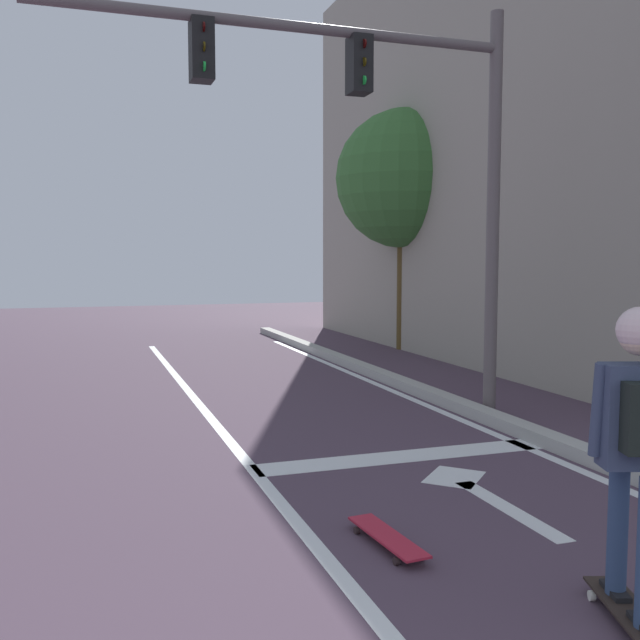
{
  "coord_description": "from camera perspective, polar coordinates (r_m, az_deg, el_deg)",
  "views": [
    {
      "loc": [
        -1.09,
        -0.03,
        1.95
      ],
      "look_at": [
        1.12,
        6.49,
        1.35
      ],
      "focal_mm": 39.89,
      "sensor_mm": 36.0,
      "label": 1
    }
  ],
  "objects": [
    {
      "name": "roadside_tree",
      "position": [
        15.39,
        6.8,
        11.11
      ],
      "size": [
        2.92,
        2.92,
        5.09
      ],
      "color": "brown",
      "rests_on": "ground"
    },
    {
      "name": "lane_arrow_stem",
      "position": [
        5.91,
        14.9,
        -14.41
      ],
      "size": [
        0.16,
        1.4,
        0.01
      ],
      "primitive_type": "cube",
      "color": "silver",
      "rests_on": "ground"
    },
    {
      "name": "traffic_signal_mast",
      "position": [
        8.57,
        4.89,
        15.44
      ],
      "size": [
        5.47,
        0.34,
        4.93
      ],
      "color": "#635959",
      "rests_on": "ground"
    },
    {
      "name": "stop_bar",
      "position": [
        7.17,
        6.66,
        -10.81
      ],
      "size": [
        3.0,
        0.4,
        0.01
      ],
      "primitive_type": "cube",
      "color": "silver",
      "rests_on": "ground"
    },
    {
      "name": "skater",
      "position": [
        4.06,
        24.17,
        -7.5
      ],
      "size": [
        0.43,
        0.6,
        1.62
      ],
      "color": "navy",
      "rests_on": "skateboard"
    },
    {
      "name": "lane_line_curbside",
      "position": [
        7.67,
        16.62,
        -9.94
      ],
      "size": [
        0.12,
        20.0,
        0.01
      ],
      "primitive_type": "cube",
      "color": "silver",
      "rests_on": "ground"
    },
    {
      "name": "skateboard",
      "position": [
        4.4,
        23.56,
        -20.69
      ],
      "size": [
        0.45,
        0.82,
        0.09
      ],
      "color": "black",
      "rests_on": "ground"
    },
    {
      "name": "lane_line_center",
      "position": [
        6.51,
        -4.88,
        -12.45
      ],
      "size": [
        0.12,
        20.0,
        0.01
      ],
      "primitive_type": "cube",
      "color": "silver",
      "rests_on": "ground"
    },
    {
      "name": "lane_arrow_head",
      "position": [
        6.6,
        10.72,
        -12.27
      ],
      "size": [
        0.71,
        0.71,
        0.01
      ],
      "primitive_type": "cube",
      "rotation": [
        0.0,
        0.0,
        0.79
      ],
      "color": "silver",
      "rests_on": "ground"
    },
    {
      "name": "spare_skateboard",
      "position": [
        5.05,
        5.42,
        -16.95
      ],
      "size": [
        0.26,
        0.84,
        0.08
      ],
      "color": "#AA1E32",
      "rests_on": "ground"
    },
    {
      "name": "curb_strip",
      "position": [
        7.8,
        18.15,
        -9.22
      ],
      "size": [
        0.24,
        24.0,
        0.14
      ],
      "primitive_type": "cube",
      "color": "#A4A39C",
      "rests_on": "ground"
    }
  ]
}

